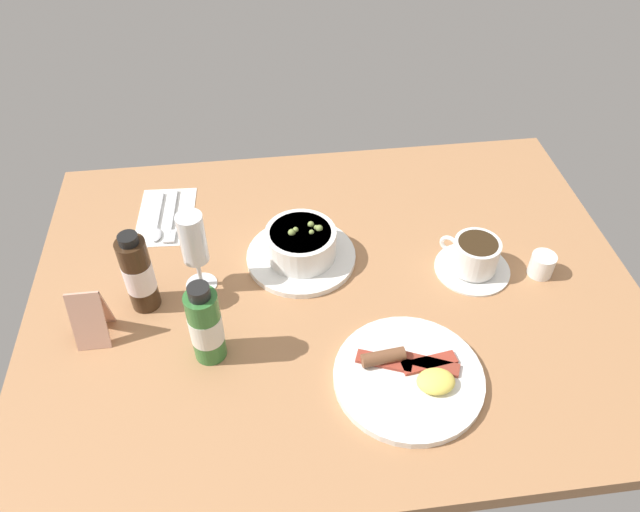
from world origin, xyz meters
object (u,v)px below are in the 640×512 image
creamer_jug (541,264)px  cutlery_setting (165,217)px  coffee_cup (474,257)px  porridge_bowl (301,246)px  wine_glass (193,242)px  menu_card (90,315)px  sauce_bottle_green (206,325)px  sauce_bottle_brown (139,272)px  breakfast_plate (410,376)px

creamer_jug → cutlery_setting: bearing=-19.4°
coffee_cup → porridge_bowl: bearing=-12.4°
coffee_cup → wine_glass: 50.80cm
menu_card → wine_glass: bearing=-151.0°
porridge_bowl → cutlery_setting: porridge_bowl is taller
porridge_bowl → creamer_jug: bearing=167.8°
sauce_bottle_green → sauce_bottle_brown: 17.17cm
coffee_cup → sauce_bottle_green: sauce_bottle_green is taller
coffee_cup → wine_glass: bearing=-2.8°
porridge_bowl → sauce_bottle_green: bearing=50.0°
porridge_bowl → coffee_cup: 32.16cm
cutlery_setting → menu_card: 31.26cm
sauce_bottle_brown → breakfast_plate: (-42.53, 22.06, -6.58)cm
porridge_bowl → cutlery_setting: 30.68cm
breakfast_plate → wine_glass: bearing=-37.2°
cutlery_setting → coffee_cup: coffee_cup is taller
wine_glass → sauce_bottle_green: size_ratio=1.03×
sauce_bottle_green → porridge_bowl: bearing=-130.0°
cutlery_setting → menu_card: (9.70, 29.29, 4.96)cm
coffee_cup → sauce_bottle_brown: (59.78, 0.48, 4.33)cm
sauce_bottle_brown → cutlery_setting: bearing=-94.9°
cutlery_setting → wine_glass: (-7.64, 19.69, 10.23)cm
coffee_cup → menu_card: bearing=6.0°
breakfast_plate → menu_card: size_ratio=2.26×
porridge_bowl → coffee_cup: (-31.42, 6.89, -0.11)cm
porridge_bowl → cutlery_setting: size_ratio=1.11×
wine_glass → breakfast_plate: 42.47cm
menu_card → breakfast_plate: bearing=163.0°
breakfast_plate → sauce_bottle_brown: bearing=-27.4°
porridge_bowl → creamer_jug: size_ratio=3.86×
cutlery_setting → breakfast_plate: breakfast_plate is taller
porridge_bowl → menu_card: bearing=21.2°
coffee_cup → breakfast_plate: coffee_cup is taller
creamer_jug → sauce_bottle_brown: bearing=-1.6°
wine_glass → coffee_cup: bearing=177.2°
sauce_bottle_green → wine_glass: bearing=-83.6°
porridge_bowl → sauce_bottle_brown: 29.61cm
sauce_bottle_brown → menu_card: sauce_bottle_brown is taller
porridge_bowl → breakfast_plate: porridge_bowl is taller
cutlery_setting → coffee_cup: 62.02cm
sauce_bottle_green → breakfast_plate: bearing=163.6°
cutlery_setting → sauce_bottle_brown: bearing=85.1°
porridge_bowl → wine_glass: bearing=13.2°
wine_glass → porridge_bowl: bearing=-166.8°
breakfast_plate → sauce_bottle_green: bearing=-16.4°
coffee_cup → wine_glass: (50.21, -2.48, 7.32)cm
cutlery_setting → sauce_bottle_brown: size_ratio=1.16×
cutlery_setting → wine_glass: wine_glass is taller
creamer_jug → wine_glass: wine_glass is taller
porridge_bowl → breakfast_plate: size_ratio=0.87×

